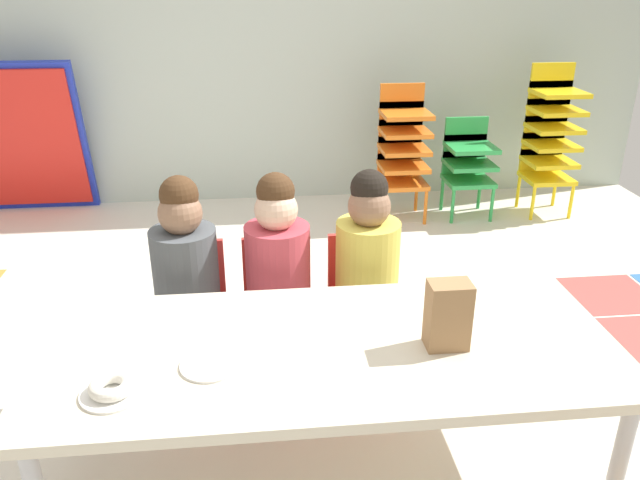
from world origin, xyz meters
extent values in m
cube|color=silver|center=(0.00, 0.00, -0.01)|extent=(5.71, 4.56, 0.02)
cube|color=#B24C47|center=(1.80, 0.45, 0.00)|extent=(0.43, 0.43, 0.00)
cube|color=silver|center=(0.00, 1.35, 0.00)|extent=(0.43, 0.43, 0.00)
cube|color=silver|center=(0.90, 1.80, 0.00)|extent=(0.43, 0.43, 0.00)
cube|color=#B2C1B7|center=(0.00, 2.28, 1.33)|extent=(5.71, 0.10, 2.67)
cube|color=beige|center=(0.11, -0.72, 0.53)|extent=(1.82, 0.77, 0.04)
cylinder|color=#B2B2B7|center=(0.94, -1.04, 0.26)|extent=(0.05, 0.05, 0.51)
cylinder|color=#B2B2B7|center=(-0.72, -0.39, 0.26)|extent=(0.05, 0.05, 0.51)
cylinder|color=#B2B2B7|center=(0.94, -0.39, 0.26)|extent=(0.05, 0.05, 0.51)
cube|color=red|center=(-0.39, -0.11, 0.30)|extent=(0.32, 0.30, 0.03)
cube|color=red|center=(-0.39, 0.04, 0.45)|extent=(0.29, 0.02, 0.30)
cylinder|color=#4C5156|center=(-0.39, -0.11, 0.52)|extent=(0.33, 0.33, 0.38)
sphere|color=#8C664C|center=(-0.39, -0.11, 0.78)|extent=(0.17, 0.17, 0.17)
sphere|color=#472D19|center=(-0.39, -0.10, 0.85)|extent=(0.15, 0.15, 0.15)
cylinder|color=red|center=(-0.53, -0.24, 0.15)|extent=(0.02, 0.02, 0.28)
cylinder|color=red|center=(-0.25, -0.24, 0.15)|extent=(0.02, 0.02, 0.28)
cylinder|color=red|center=(-0.53, 0.02, 0.15)|extent=(0.02, 0.02, 0.28)
cylinder|color=red|center=(-0.25, 0.02, 0.15)|extent=(0.02, 0.02, 0.28)
cube|color=red|center=(-0.03, -0.11, 0.30)|extent=(0.32, 0.30, 0.03)
cube|color=red|center=(-0.03, 0.04, 0.45)|extent=(0.29, 0.02, 0.30)
cylinder|color=#BF3F4C|center=(-0.03, -0.11, 0.52)|extent=(0.29, 0.29, 0.38)
sphere|color=beige|center=(-0.03, -0.11, 0.78)|extent=(0.17, 0.17, 0.17)
sphere|color=#472D19|center=(-0.03, -0.10, 0.85)|extent=(0.15, 0.15, 0.15)
cylinder|color=red|center=(-0.17, -0.24, 0.15)|extent=(0.02, 0.02, 0.28)
cylinder|color=red|center=(0.11, -0.24, 0.15)|extent=(0.02, 0.02, 0.28)
cylinder|color=red|center=(-0.17, 0.02, 0.15)|extent=(0.02, 0.02, 0.28)
cylinder|color=red|center=(0.11, 0.02, 0.15)|extent=(0.02, 0.02, 0.28)
cube|color=red|center=(0.34, -0.11, 0.30)|extent=(0.32, 0.30, 0.03)
cube|color=red|center=(0.34, 0.04, 0.45)|extent=(0.29, 0.02, 0.30)
cylinder|color=#D8C64C|center=(0.34, -0.11, 0.52)|extent=(0.30, 0.30, 0.38)
sphere|color=#8C664C|center=(0.34, -0.11, 0.78)|extent=(0.17, 0.17, 0.17)
sphere|color=black|center=(0.34, -0.10, 0.85)|extent=(0.15, 0.15, 0.15)
cylinder|color=red|center=(0.20, -0.24, 0.15)|extent=(0.02, 0.02, 0.28)
cylinder|color=red|center=(0.48, -0.24, 0.15)|extent=(0.02, 0.02, 0.28)
cylinder|color=red|center=(0.20, 0.02, 0.15)|extent=(0.02, 0.02, 0.28)
cylinder|color=red|center=(0.48, 0.02, 0.15)|extent=(0.02, 0.02, 0.28)
cube|color=orange|center=(0.91, 1.69, 0.26)|extent=(0.32, 0.30, 0.03)
cube|color=orange|center=(0.91, 1.83, 0.35)|extent=(0.30, 0.02, 0.18)
cube|color=orange|center=(0.91, 1.69, 0.38)|extent=(0.32, 0.30, 0.03)
cube|color=orange|center=(0.91, 1.83, 0.47)|extent=(0.30, 0.02, 0.18)
cube|color=orange|center=(0.91, 1.69, 0.50)|extent=(0.32, 0.30, 0.03)
cube|color=orange|center=(0.91, 1.83, 0.59)|extent=(0.30, 0.02, 0.18)
cube|color=orange|center=(0.91, 1.69, 0.62)|extent=(0.32, 0.30, 0.03)
cube|color=orange|center=(0.91, 1.83, 0.71)|extent=(0.30, 0.02, 0.18)
cube|color=orange|center=(0.91, 1.69, 0.74)|extent=(0.32, 0.30, 0.03)
cube|color=orange|center=(0.91, 1.83, 0.83)|extent=(0.30, 0.02, 0.18)
cylinder|color=orange|center=(0.77, 1.56, 0.13)|extent=(0.02, 0.02, 0.26)
cylinder|color=orange|center=(1.05, 1.56, 0.13)|extent=(0.02, 0.02, 0.26)
cylinder|color=orange|center=(0.77, 1.82, 0.13)|extent=(0.02, 0.02, 0.26)
cylinder|color=orange|center=(1.05, 1.82, 0.13)|extent=(0.02, 0.02, 0.26)
cube|color=green|center=(1.38, 1.69, 0.26)|extent=(0.32, 0.30, 0.03)
cube|color=green|center=(1.38, 1.83, 0.35)|extent=(0.30, 0.02, 0.18)
cube|color=green|center=(1.38, 1.69, 0.38)|extent=(0.32, 0.30, 0.03)
cube|color=green|center=(1.38, 1.83, 0.47)|extent=(0.30, 0.02, 0.18)
cube|color=green|center=(1.38, 1.69, 0.50)|extent=(0.32, 0.30, 0.03)
cube|color=green|center=(1.38, 1.83, 0.59)|extent=(0.30, 0.02, 0.18)
cylinder|color=green|center=(1.24, 1.56, 0.13)|extent=(0.02, 0.02, 0.26)
cylinder|color=green|center=(1.52, 1.56, 0.13)|extent=(0.02, 0.02, 0.26)
cylinder|color=green|center=(1.24, 1.82, 0.13)|extent=(0.02, 0.02, 0.26)
cylinder|color=green|center=(1.52, 1.82, 0.13)|extent=(0.02, 0.02, 0.26)
cube|color=yellow|center=(1.96, 1.69, 0.26)|extent=(0.32, 0.30, 0.03)
cube|color=yellow|center=(1.96, 1.83, 0.35)|extent=(0.30, 0.02, 0.18)
cube|color=yellow|center=(1.96, 1.69, 0.38)|extent=(0.32, 0.30, 0.03)
cube|color=yellow|center=(1.96, 1.83, 0.47)|extent=(0.30, 0.02, 0.18)
cube|color=yellow|center=(1.96, 1.69, 0.50)|extent=(0.32, 0.30, 0.03)
cube|color=yellow|center=(1.96, 1.83, 0.59)|extent=(0.30, 0.02, 0.18)
cube|color=yellow|center=(1.96, 1.69, 0.62)|extent=(0.32, 0.30, 0.03)
cube|color=yellow|center=(1.96, 1.83, 0.71)|extent=(0.30, 0.02, 0.18)
cube|color=yellow|center=(1.96, 1.69, 0.74)|extent=(0.32, 0.30, 0.03)
cube|color=yellow|center=(1.96, 1.83, 0.83)|extent=(0.30, 0.02, 0.18)
cube|color=yellow|center=(1.96, 1.69, 0.86)|extent=(0.32, 0.30, 0.03)
cube|color=yellow|center=(1.96, 1.83, 0.95)|extent=(0.30, 0.02, 0.18)
cylinder|color=yellow|center=(1.82, 1.56, 0.13)|extent=(0.02, 0.02, 0.26)
cylinder|color=yellow|center=(2.10, 1.56, 0.13)|extent=(0.02, 0.02, 0.26)
cylinder|color=yellow|center=(1.82, 1.82, 0.13)|extent=(0.02, 0.02, 0.26)
cylinder|color=yellow|center=(2.10, 1.82, 0.13)|extent=(0.02, 0.02, 0.26)
cube|color=#1E33BF|center=(-1.72, 2.09, 0.54)|extent=(0.90, 0.28, 1.09)
cube|color=red|center=(-1.72, 2.05, 0.54)|extent=(0.83, 0.23, 0.99)
cube|color=#9E754C|center=(0.47, -0.76, 0.66)|extent=(0.13, 0.09, 0.22)
cylinder|color=white|center=(-0.52, -0.90, 0.55)|extent=(0.18, 0.18, 0.01)
cylinder|color=white|center=(-0.26, -0.80, 0.55)|extent=(0.18, 0.18, 0.01)
torus|color=white|center=(-0.52, -0.90, 0.58)|extent=(0.13, 0.13, 0.04)
camera|label=1|loc=(-0.10, -2.39, 1.64)|focal=35.31mm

